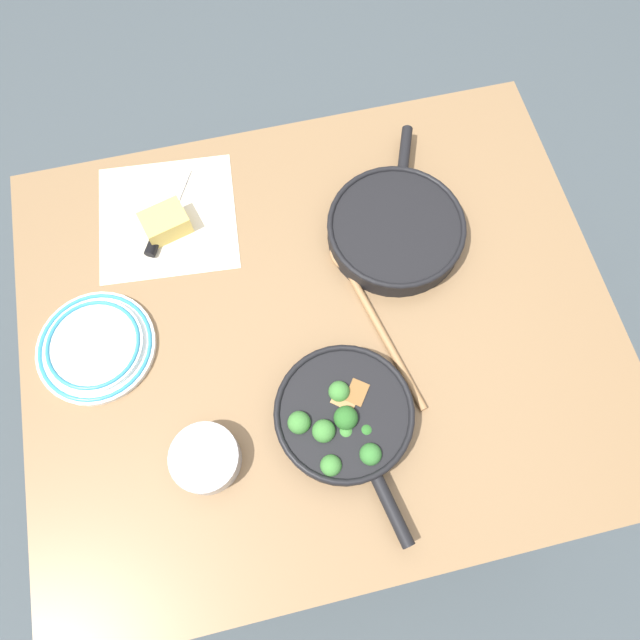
{
  "coord_description": "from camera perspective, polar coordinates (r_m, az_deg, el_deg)",
  "views": [
    {
      "loc": [
        -0.09,
        -0.39,
        1.81
      ],
      "look_at": [
        0.0,
        0.0,
        0.75
      ],
      "focal_mm": 32.0,
      "sensor_mm": 36.0,
      "label": 1
    }
  ],
  "objects": [
    {
      "name": "grater_knife",
      "position": [
        1.29,
        -15.48,
        9.26
      ],
      "size": [
        0.13,
        0.21,
        0.02
      ],
      "rotation": [
        0.0,
        0.0,
        1.09
      ],
      "color": "silver",
      "rests_on": "dining_table_red"
    },
    {
      "name": "dinner_plate_stack",
      "position": [
        1.21,
        -21.57,
        -2.44
      ],
      "size": [
        0.24,
        0.24,
        0.03
      ],
      "color": "white",
      "rests_on": "dining_table_red"
    },
    {
      "name": "prep_bowl_steel",
      "position": [
        1.09,
        -11.36,
        -13.42
      ],
      "size": [
        0.13,
        0.13,
        0.05
      ],
      "color": "#B7B7BC",
      "rests_on": "dining_table_red"
    },
    {
      "name": "parchment_sheet",
      "position": [
        1.31,
        -15.0,
        9.9
      ],
      "size": [
        0.32,
        0.31,
        0.0
      ],
      "color": "silver",
      "rests_on": "dining_table_red"
    },
    {
      "name": "skillet_broccoli",
      "position": [
        1.08,
        2.62,
        -9.62
      ],
      "size": [
        0.26,
        0.38,
        0.07
      ],
      "rotation": [
        0.0,
        0.0,
        4.91
      ],
      "color": "black",
      "rests_on": "dining_table_red"
    },
    {
      "name": "dining_table_red",
      "position": [
        1.23,
        -0.0,
        -1.55
      ],
      "size": [
        1.2,
        1.0,
        0.73
      ],
      "color": "olive",
      "rests_on": "ground_plane"
    },
    {
      "name": "cheese_block",
      "position": [
        1.27,
        -15.18,
        9.36
      ],
      "size": [
        0.11,
        0.09,
        0.05
      ],
      "color": "#E0C15B",
      "rests_on": "dining_table_red"
    },
    {
      "name": "ground_plane",
      "position": [
        1.85,
        -0.0,
        -8.16
      ],
      "size": [
        14.0,
        14.0,
        0.0
      ],
      "primitive_type": "plane",
      "color": "#424C51"
    },
    {
      "name": "skillet_eggs",
      "position": [
        1.23,
        7.57,
        9.0
      ],
      "size": [
        0.29,
        0.39,
        0.05
      ],
      "rotation": [
        0.0,
        0.0,
        1.2
      ],
      "color": "black",
      "rests_on": "dining_table_red"
    },
    {
      "name": "wooden_spoon",
      "position": [
        1.17,
        4.67,
        1.63
      ],
      "size": [
        0.11,
        0.39,
        0.02
      ],
      "rotation": [
        0.0,
        0.0,
        1.79
      ],
      "color": "#A87A4C",
      "rests_on": "dining_table_red"
    }
  ]
}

